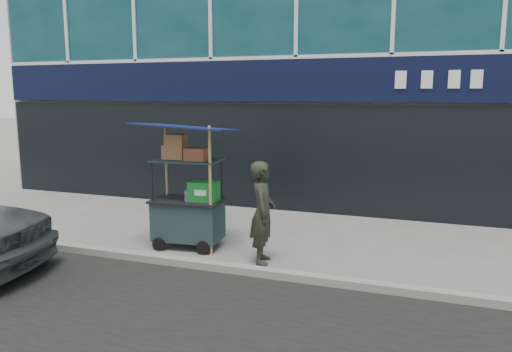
% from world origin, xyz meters
% --- Properties ---
extents(ground, '(80.00, 80.00, 0.00)m').
position_xyz_m(ground, '(0.00, 0.00, 0.00)').
color(ground, slate).
rests_on(ground, ground).
extents(curb, '(80.00, 0.18, 0.12)m').
position_xyz_m(curb, '(0.00, -0.20, 0.06)').
color(curb, gray).
rests_on(curb, ground).
extents(vendor_cart, '(1.69, 1.25, 2.17)m').
position_xyz_m(vendor_cart, '(-0.99, 0.71, 0.76)').
color(vendor_cart, '#182829').
rests_on(vendor_cart, ground).
extents(vendor_man, '(0.52, 0.66, 1.61)m').
position_xyz_m(vendor_man, '(0.46, 0.38, 0.80)').
color(vendor_man, '#25281D').
rests_on(vendor_man, ground).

